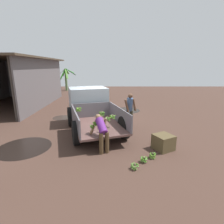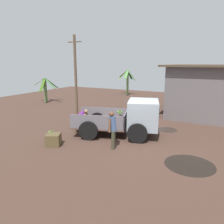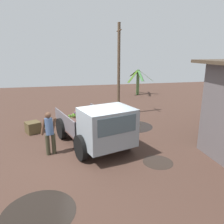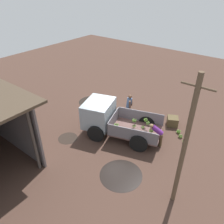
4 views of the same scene
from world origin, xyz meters
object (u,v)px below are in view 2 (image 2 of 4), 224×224
Objects in this scene: cargo_truck at (134,117)px; banana_bunch_on_ground_0 at (51,138)px; person_worker_loading at (80,119)px; banana_bunch_on_ground_1 at (52,135)px; utility_pole at (76,76)px; banana_bunch_on_ground_2 at (51,132)px; wooden_crate_0 at (53,140)px; person_foreground_visitor at (113,128)px.

cargo_truck reaches higher than banana_bunch_on_ground_0.
person_worker_loading is 4.92× the size of banana_bunch_on_ground_1.
banana_bunch_on_ground_1 is at bearing -71.07° from utility_pole.
banana_bunch_on_ground_2 is 1.78m from wooden_crate_0.
utility_pole is at bearing 105.08° from banana_bunch_on_ground_2.
utility_pole reaches higher than cargo_truck.
utility_pole is 8.72× the size of wooden_crate_0.
banana_bunch_on_ground_2 is (-3.86, 0.22, -0.82)m from person_foreground_visitor.
utility_pole is at bearing 115.03° from wooden_crate_0.
cargo_truck is 2.96m from person_worker_loading.
person_foreground_visitor is at bearing 2.02° from banana_bunch_on_ground_1.
utility_pole reaches higher than banana_bunch_on_ground_2.
wooden_crate_0 is (1.29, -1.21, 0.16)m from banana_bunch_on_ground_2.
banana_bunch_on_ground_0 is 0.42m from banana_bunch_on_ground_1.
person_foreground_visitor is 6.50× the size of banana_bunch_on_ground_1.
person_foreground_visitor is (4.85, -3.90, -1.89)m from utility_pole.
banana_bunch_on_ground_2 is 0.43× the size of wooden_crate_0.
cargo_truck reaches higher than banana_bunch_on_ground_2.
banana_bunch_on_ground_1 is at bearing 136.11° from wooden_crate_0.
banana_bunch_on_ground_1 is 0.96× the size of banana_bunch_on_ground_2.
cargo_truck reaches higher than banana_bunch_on_ground_1.
person_foreground_visitor is at bearing -3.23° from banana_bunch_on_ground_2.
cargo_truck is 18.45× the size of banana_bunch_on_ground_0.
cargo_truck reaches higher than wooden_crate_0.
person_foreground_visitor is at bearing -113.46° from cargo_truck.
person_foreground_visitor is (-0.20, -1.99, -0.08)m from cargo_truck.
cargo_truck is 4.33m from banana_bunch_on_ground_1.
person_foreground_visitor is 3.95m from banana_bunch_on_ground_2.
cargo_truck is at bearing 23.65° from banana_bunch_on_ground_2.
banana_bunch_on_ground_0 is at bearing -46.39° from banana_bunch_on_ground_2.
person_foreground_visitor reaches higher than wooden_crate_0.
utility_pole is 20.50× the size of banana_bunch_on_ground_2.
person_foreground_visitor is 6.27× the size of banana_bunch_on_ground_2.
utility_pole is (-5.05, 1.90, 1.81)m from cargo_truck.
wooden_crate_0 is at bearing -43.89° from banana_bunch_on_ground_1.
banana_bunch_on_ground_1 is 0.41× the size of wooden_crate_0.
utility_pole is 21.71× the size of banana_bunch_on_ground_0.
wooden_crate_0 reaches higher than banana_bunch_on_ground_1.
banana_bunch_on_ground_1 reaches higher than banana_bunch_on_ground_0.
person_foreground_visitor reaches higher than banana_bunch_on_ground_2.
wooden_crate_0 reaches higher than banana_bunch_on_ground_0.
cargo_truck is 4.14m from wooden_crate_0.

